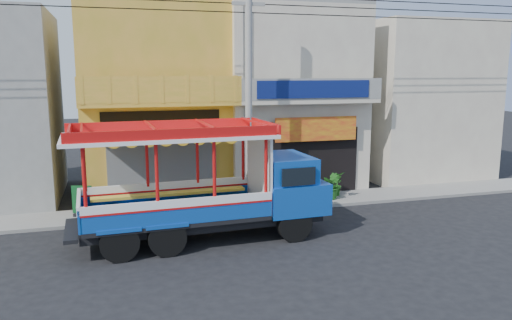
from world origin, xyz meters
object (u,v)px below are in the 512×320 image
(potted_plant_a, at_px, (331,185))
(utility_pole, at_px, (253,78))
(green_sign, at_px, (82,203))
(potted_plant_b, at_px, (335,184))
(songthaew_truck, at_px, (220,183))

(potted_plant_a, bearing_deg, utility_pole, 159.76)
(green_sign, distance_m, potted_plant_a, 9.62)
(green_sign, bearing_deg, potted_plant_b, 1.30)
(utility_pole, bearing_deg, potted_plant_b, 14.65)
(potted_plant_a, height_order, potted_plant_b, potted_plant_a)
(songthaew_truck, height_order, potted_plant_a, songthaew_truck)
(songthaew_truck, xyz_separation_m, potted_plant_a, (5.29, 3.17, -1.12))
(songthaew_truck, bearing_deg, potted_plant_a, 30.96)
(green_sign, relative_size, potted_plant_a, 1.01)
(songthaew_truck, distance_m, potted_plant_a, 6.27)
(utility_pole, bearing_deg, songthaew_truck, -124.61)
(songthaew_truck, height_order, potted_plant_b, songthaew_truck)
(green_sign, xyz_separation_m, potted_plant_b, (10.03, 0.23, -0.00))
(potted_plant_a, relative_size, potted_plant_b, 1.19)
(utility_pole, distance_m, potted_plant_a, 5.61)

